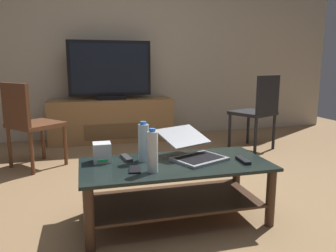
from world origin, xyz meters
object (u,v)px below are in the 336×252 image
(dining_chair, at_px, (259,108))
(media_cabinet, at_px, (112,120))
(television, at_px, (110,71))
(soundbar_remote, at_px, (243,160))
(coffee_table, at_px, (176,181))
(laptop, at_px, (193,149))
(water_bottle_near, at_px, (144,142))
(tv_remote, at_px, (126,158))
(side_chair, at_px, (29,120))
(cell_phone, at_px, (135,169))
(router_box, at_px, (102,152))
(water_bottle_far, at_px, (153,152))

(dining_chair, bearing_deg, media_cabinet, 150.03)
(media_cabinet, height_order, television, television)
(dining_chair, bearing_deg, soundbar_remote, -123.20)
(coffee_table, xyz_separation_m, dining_chair, (1.47, 1.49, 0.24))
(laptop, relative_size, soundbar_remote, 3.20)
(coffee_table, relative_size, water_bottle_near, 4.60)
(coffee_table, distance_m, tv_remote, 0.37)
(side_chair, bearing_deg, soundbar_remote, -44.85)
(water_bottle_near, bearing_deg, cell_phone, -115.87)
(laptop, xyz_separation_m, router_box, (-0.61, 0.07, 0.00))
(television, xyz_separation_m, dining_chair, (1.66, -0.94, -0.43))
(cell_phone, xyz_separation_m, tv_remote, (-0.02, 0.24, 0.01))
(router_box, xyz_separation_m, water_bottle_near, (0.27, -0.05, 0.06))
(water_bottle_far, xyz_separation_m, soundbar_remote, (0.62, 0.05, -0.12))
(tv_remote, distance_m, soundbar_remote, 0.78)
(dining_chair, xyz_separation_m, water_bottle_far, (-1.65, -1.63, 0.01))
(media_cabinet, relative_size, television, 1.51)
(dining_chair, bearing_deg, tv_remote, -143.23)
(dining_chair, xyz_separation_m, side_chair, (-2.56, -0.05, -0.02))
(water_bottle_far, bearing_deg, water_bottle_near, 92.20)
(television, bearing_deg, coffee_table, -85.45)
(dining_chair, distance_m, side_chair, 2.56)
(laptop, bearing_deg, side_chair, 132.33)
(router_box, bearing_deg, laptop, -7.00)
(water_bottle_near, xyz_separation_m, water_bottle_far, (0.01, -0.24, -0.00))
(television, distance_m, soundbar_remote, 2.65)
(side_chair, distance_m, router_box, 1.43)
(coffee_table, relative_size, router_box, 9.64)
(cell_phone, bearing_deg, coffee_table, 25.73)
(side_chair, xyz_separation_m, water_bottle_near, (0.90, -1.33, 0.04))
(television, height_order, router_box, television)
(dining_chair, height_order, water_bottle_near, dining_chair)
(side_chair, xyz_separation_m, tv_remote, (0.79, -1.27, -0.08))
(tv_remote, bearing_deg, water_bottle_far, -77.04)
(media_cabinet, height_order, dining_chair, dining_chair)
(dining_chair, bearing_deg, router_box, -145.36)
(cell_phone, bearing_deg, water_bottle_near, 74.18)
(laptop, distance_m, tv_remote, 0.46)
(cell_phone, height_order, soundbar_remote, soundbar_remote)
(television, xyz_separation_m, side_chair, (-0.90, -0.99, -0.45))
(media_cabinet, height_order, router_box, media_cabinet)
(water_bottle_near, bearing_deg, soundbar_remote, -16.71)
(laptop, xyz_separation_m, water_bottle_far, (-0.33, -0.22, 0.07))
(television, bearing_deg, soundbar_remote, -75.86)
(water_bottle_far, bearing_deg, cell_phone, 149.49)
(tv_remote, bearing_deg, soundbar_remote, -27.01)
(router_box, bearing_deg, coffee_table, -18.51)
(water_bottle_near, xyz_separation_m, tv_remote, (-0.11, 0.06, -0.12))
(tv_remote, relative_size, soundbar_remote, 1.00)
(laptop, bearing_deg, cell_phone, -159.53)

